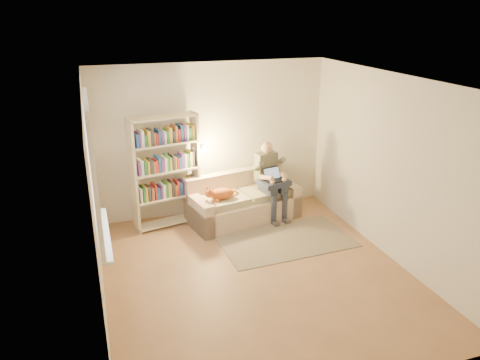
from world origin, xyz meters
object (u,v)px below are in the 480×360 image
object	(u,v)px
laptop	(271,177)
bookshelf	(165,166)
sofa	(242,203)
person	(270,176)
cat	(222,193)

from	to	relation	value
laptop	bookshelf	bearing A→B (deg)	157.84
sofa	person	bearing A→B (deg)	-17.77
person	bookshelf	size ratio (longest dim) A/B	0.71
laptop	sofa	bearing A→B (deg)	147.85
sofa	bookshelf	distance (m)	1.46
cat	laptop	distance (m)	0.88
cat	sofa	bearing A→B (deg)	14.77
person	cat	world-z (taller)	person
sofa	cat	size ratio (longest dim) A/B	3.26
sofa	laptop	distance (m)	0.67
bookshelf	cat	bearing A→B (deg)	-35.56
sofa	laptop	xyz separation A→B (m)	(0.44, -0.17, 0.47)
sofa	laptop	bearing A→B (deg)	-32.15
person	laptop	world-z (taller)	person
sofa	bookshelf	world-z (taller)	bookshelf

